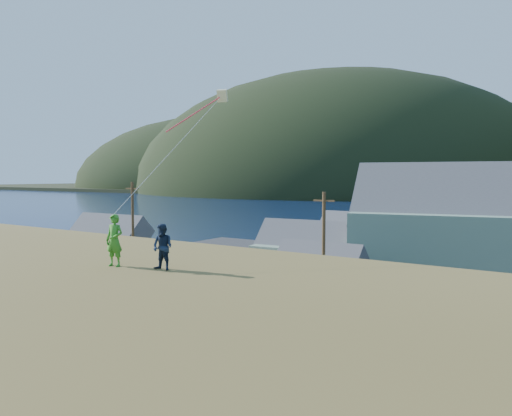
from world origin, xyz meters
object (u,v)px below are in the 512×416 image
at_px(shed_palegreen_far, 361,239).
at_px(kite_flyer_green, 114,240).
at_px(shed_teal, 105,246).
at_px(kite_flyer_navy, 163,247).
at_px(shed_palegreen_near, 303,252).
at_px(shed_white, 317,274).
at_px(wharf, 415,246).

bearing_deg(shed_palegreen_far, kite_flyer_green, -75.79).
distance_m(shed_teal, kite_flyer_navy, 39.53).
bearing_deg(kite_flyer_green, shed_palegreen_far, 90.60).
height_order(shed_palegreen_near, kite_flyer_green, kite_flyer_green).
bearing_deg(shed_white, shed_palegreen_far, 102.40).
distance_m(shed_white, kite_flyer_green, 25.95).
xyz_separation_m(shed_white, kite_flyer_green, (5.00, -24.79, 5.82)).
height_order(shed_white, kite_flyer_navy, kite_flyer_navy).
xyz_separation_m(wharf, shed_palegreen_near, (-3.46, -26.14, 2.16)).
bearing_deg(wharf, shed_palegreen_far, -99.83).
bearing_deg(kite_flyer_green, shed_palegreen_near, 96.61).
bearing_deg(wharf, kite_flyer_green, -83.28).
relative_size(shed_teal, kite_flyer_green, 5.50).
relative_size(shed_palegreen_near, shed_white, 1.36).
distance_m(shed_palegreen_near, shed_white, 9.23).
xyz_separation_m(shed_white, shed_palegreen_far, (-4.27, 19.86, 0.47)).
relative_size(shed_teal, shed_palegreen_far, 0.88).
height_order(shed_teal, shed_palegreen_near, shed_teal).
bearing_deg(shed_white, shed_teal, -177.49).
bearing_deg(wharf, kite_flyer_navy, -81.49).
bearing_deg(wharf, shed_palegreen_near, -97.54).
bearing_deg(shed_white, kite_flyer_green, -78.33).
height_order(shed_palegreen_far, kite_flyer_green, kite_flyer_green).
distance_m(shed_palegreen_near, kite_flyer_navy, 34.56).
bearing_deg(shed_teal, wharf, 54.93).
xyz_separation_m(shed_palegreen_near, shed_white, (5.34, -7.52, -0.37)).
bearing_deg(kite_flyer_green, wharf, 85.58).
xyz_separation_m(shed_teal, shed_white, (24.61, 0.97, -0.50)).
height_order(shed_teal, shed_white, shed_teal).
distance_m(wharf, shed_palegreen_near, 26.46).
bearing_deg(shed_palegreen_near, shed_palegreen_far, 80.66).
relative_size(shed_white, kite_flyer_navy, 4.96).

